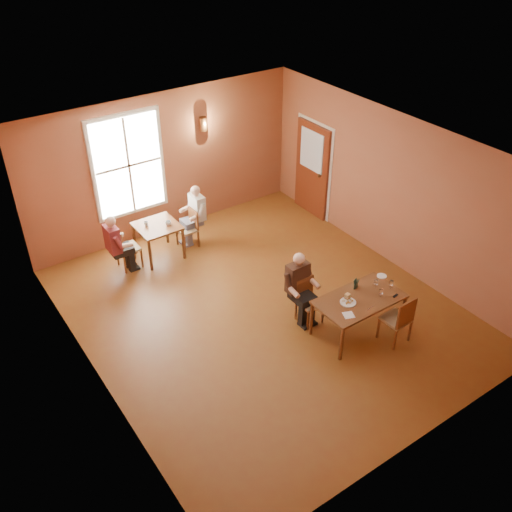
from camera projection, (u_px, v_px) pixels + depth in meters
ground at (262, 310)px, 10.15m from camera, size 6.00×7.00×0.01m
wall_back at (165, 164)px, 11.70m from camera, size 6.00×0.04×3.00m
wall_front at (429, 365)px, 6.92m from camera, size 6.00×0.04×3.00m
wall_left at (86, 304)px, 7.89m from camera, size 0.04×7.00×3.00m
wall_right at (393, 191)px, 10.73m from camera, size 0.04×7.00×3.00m
ceiling at (264, 154)px, 8.47m from camera, size 6.00×7.00×0.04m
window at (128, 166)px, 11.18m from camera, size 1.36×0.10×1.96m
door at (312, 170)px, 12.52m from camera, size 0.12×1.04×2.10m
wall_sconce at (203, 124)px, 11.66m from camera, size 0.16×0.16×0.28m
main_table at (358, 314)px, 9.51m from camera, size 1.46×0.82×0.68m
chair_diner_main at (310, 302)px, 9.68m from camera, size 0.36×0.36×0.82m
diner_main at (312, 293)px, 9.54m from camera, size 0.50×0.50×1.25m
chair_empty at (396, 318)px, 9.27m from camera, size 0.41×0.41×0.90m
plate_food at (348, 302)px, 9.21m from camera, size 0.30×0.30×0.03m
sandwich at (347, 297)px, 9.27m from camera, size 0.09×0.09×0.09m
goblet_a at (376, 284)px, 9.51m from camera, size 0.07×0.07×0.17m
goblet_b at (391, 284)px, 9.49m from camera, size 0.08×0.08×0.17m
goblet_c at (381, 293)px, 9.31m from camera, size 0.08×0.08×0.16m
menu_stand at (356, 284)px, 9.50m from camera, size 0.12×0.09×0.17m
knife at (370, 308)px, 9.11m from camera, size 0.17×0.04×0.00m
napkin at (349, 315)px, 8.96m from camera, size 0.22×0.22×0.01m
side_plate at (382, 276)px, 9.83m from camera, size 0.19×0.19×0.01m
sunglasses at (395, 296)px, 9.37m from camera, size 0.12×0.06×0.01m
second_table at (159, 241)px, 11.40m from camera, size 0.81×0.81×0.71m
chair_diner_white at (187, 229)px, 11.68m from camera, size 0.36×0.36×0.81m
diner_white at (188, 220)px, 11.58m from camera, size 0.49×0.49×1.22m
chair_diner_maroon at (128, 247)px, 11.04m from camera, size 0.39×0.39×0.89m
diner_maroon at (126, 240)px, 10.94m from camera, size 0.48×0.48×1.21m
cup_a at (168, 223)px, 11.18m from camera, size 0.13×0.13×0.09m
cup_b at (146, 224)px, 11.17m from camera, size 0.10×0.10×0.09m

